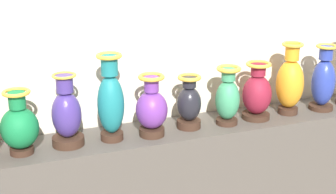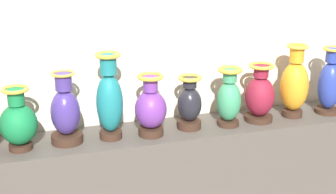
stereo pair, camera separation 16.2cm
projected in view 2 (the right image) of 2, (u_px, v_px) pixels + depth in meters
The scene contains 10 objects.
back_wall at pixel (157, 23), 2.70m from camera, with size 4.15×0.14×2.73m.
vase_emerald at pixel (18, 122), 2.38m from camera, with size 0.18×0.18×0.31m.
vase_indigo at pixel (65, 113), 2.45m from camera, with size 0.16×0.16×0.36m.
vase_teal at pixel (110, 99), 2.49m from camera, with size 0.13×0.13×0.44m.
vase_violet at pixel (151, 108), 2.54m from camera, with size 0.16×0.16×0.32m.
vase_onyx at pixel (189, 104), 2.64m from camera, with size 0.13×0.13×0.29m.
vase_jade at pixel (229, 99), 2.67m from camera, with size 0.13×0.13×0.32m.
vase_burgundy at pixel (260, 96), 2.74m from camera, with size 0.16×0.16×0.32m.
vase_amber at pixel (294, 85), 2.79m from camera, with size 0.16×0.16×0.41m.
vase_cobalt at pixel (330, 84), 2.85m from camera, with size 0.14×0.14×0.38m.
Camera 2 is at (-0.74, -2.36, 1.86)m, focal length 54.22 mm.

